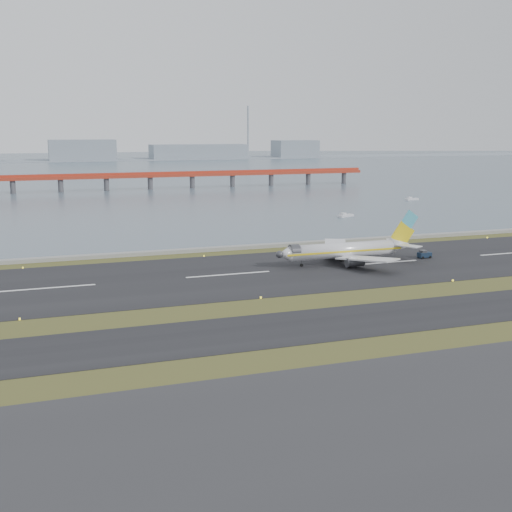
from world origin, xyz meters
name	(u,v)px	position (x,y,z in m)	size (l,w,h in m)	color
ground	(274,309)	(0.00, 0.00, 0.00)	(1000.00, 1000.00, 0.00)	#334217
apron_strip	(453,440)	(0.00, -55.00, 0.05)	(1000.00, 50.00, 0.10)	#2C2B2E
taxiway_strip	(299,327)	(0.00, -12.00, 0.05)	(1000.00, 18.00, 0.10)	black
runway_strip	(228,275)	(0.00, 30.00, 0.05)	(1000.00, 45.00, 0.10)	black
seawall	(197,250)	(0.00, 60.00, 0.50)	(1000.00, 2.50, 1.00)	gray
bay_water	(85,169)	(0.00, 460.00, 0.00)	(1400.00, 800.00, 1.30)	#4A596A
red_pier	(150,176)	(20.00, 250.00, 7.28)	(260.00, 5.00, 10.20)	#AA311D
far_shoreline	(86,155)	(13.62, 620.00, 6.07)	(1400.00, 80.00, 60.50)	gray
airliner	(348,250)	(31.86, 32.43, 3.46)	(38.52, 32.89, 12.80)	silver
pushback_tug	(424,254)	(53.76, 31.93, 1.05)	(3.49, 2.19, 2.17)	#132134
workboat_near	(345,216)	(70.99, 111.19, 0.54)	(7.30, 4.69, 1.70)	silver
workboat_far	(411,199)	(127.67, 154.34, 0.53)	(7.13, 3.18, 1.67)	silver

